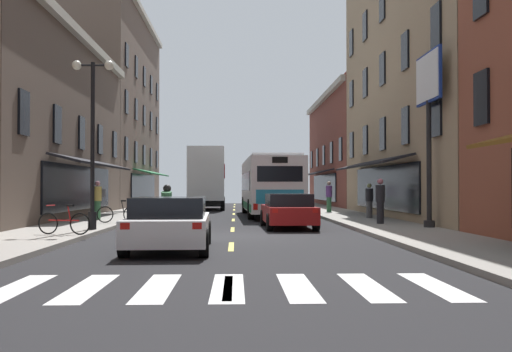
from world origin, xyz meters
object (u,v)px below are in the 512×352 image
object	(u,v)px
sedan_mid	(170,223)
pedestrian_far	(329,196)
sedan_near	(288,211)
pedestrian_near	(98,199)
billboard_sign	(429,96)
pedestrian_rear	(380,200)
motorcycle_rider	(167,214)
box_truck	(207,179)
bicycle_near	(118,214)
bicycle_mid	(64,223)
street_lamp_twin	(93,136)
transit_bus	(269,186)
pedestrian_mid	(369,200)
sedan_far	(211,198)

from	to	relation	value
sedan_mid	pedestrian_far	bearing A→B (deg)	70.32
sedan_near	pedestrian_near	distance (m)	8.97
billboard_sign	pedestrian_rear	size ratio (longest dim) A/B	3.55
motorcycle_rider	box_truck	bearing A→B (deg)	89.46
bicycle_near	pedestrian_rear	size ratio (longest dim) A/B	0.96
box_truck	bicycle_mid	xyz separation A→B (m)	(-3.19, -23.73, -1.62)
pedestrian_rear	street_lamp_twin	world-z (taller)	street_lamp_twin
transit_bus	bicycle_mid	xyz separation A→B (m)	(-7.01, -14.34, -1.16)
bicycle_near	pedestrian_near	xyz separation A→B (m)	(-1.34, 2.25, 0.54)
transit_bus	bicycle_mid	distance (m)	16.00
bicycle_near	sedan_near	bearing A→B (deg)	-13.32
pedestrian_far	street_lamp_twin	distance (m)	17.67
sedan_mid	street_lamp_twin	world-z (taller)	street_lamp_twin
motorcycle_rider	street_lamp_twin	bearing A→B (deg)	158.02
pedestrian_mid	pedestrian_rear	world-z (taller)	pedestrian_rear
sedan_mid	motorcycle_rider	distance (m)	4.47
billboard_sign	sedan_far	world-z (taller)	billboard_sign
bicycle_near	street_lamp_twin	world-z (taller)	street_lamp_twin
sedan_near	pedestrian_mid	size ratio (longest dim) A/B	2.86
billboard_sign	pedestrian_mid	world-z (taller)	billboard_sign
sedan_near	street_lamp_twin	world-z (taller)	street_lamp_twin
sedan_near	bicycle_near	xyz separation A→B (m)	(-6.75, 1.60, -0.18)
pedestrian_far	street_lamp_twin	size ratio (longest dim) A/B	0.31
sedan_near	box_truck	bearing A→B (deg)	101.83
bicycle_mid	transit_bus	bearing A→B (deg)	63.96
bicycle_near	bicycle_mid	size ratio (longest dim) A/B	1.01
box_truck	street_lamp_twin	distance (m)	21.75
sedan_mid	pedestrian_far	size ratio (longest dim) A/B	2.68
transit_bus	pedestrian_mid	xyz separation A→B (m)	(4.39, -4.91, -0.70)
sedan_near	pedestrian_mid	xyz separation A→B (m)	(4.21, 4.84, 0.28)
transit_bus	pedestrian_mid	distance (m)	6.63
pedestrian_far	pedestrian_near	bearing A→B (deg)	-136.57
pedestrian_rear	sedan_mid	bearing A→B (deg)	-33.31
box_truck	motorcycle_rider	xyz separation A→B (m)	(-0.21, -22.60, -1.41)
billboard_sign	street_lamp_twin	world-z (taller)	billboard_sign
pedestrian_near	pedestrian_far	world-z (taller)	pedestrian_far
transit_bus	pedestrian_mid	bearing A→B (deg)	-48.20
pedestrian_rear	bicycle_near	bearing A→B (deg)	-88.23
box_truck	transit_bus	bearing A→B (deg)	-67.86
pedestrian_mid	bicycle_near	bearing A→B (deg)	-82.43
transit_bus	box_truck	world-z (taller)	box_truck
transit_bus	bicycle_mid	size ratio (longest dim) A/B	6.95
bicycle_near	bicycle_mid	xyz separation A→B (m)	(-0.44, -6.18, 0.00)
bicycle_near	pedestrian_mid	distance (m)	11.44
transit_bus	bicycle_near	size ratio (longest dim) A/B	6.86
sedan_near	motorcycle_rider	world-z (taller)	motorcycle_rider
sedan_mid	bicycle_mid	world-z (taller)	sedan_mid
sedan_mid	pedestrian_near	world-z (taller)	pedestrian_near
transit_bus	street_lamp_twin	bearing A→B (deg)	-118.81
bicycle_mid	pedestrian_mid	size ratio (longest dim) A/B	1.05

